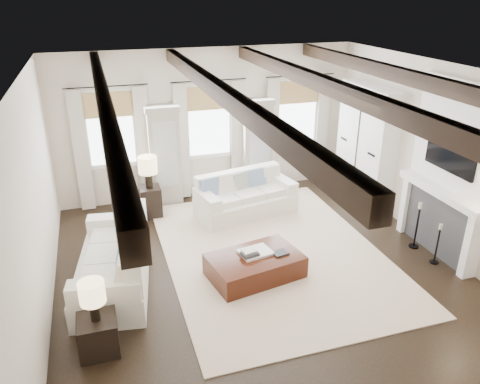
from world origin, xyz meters
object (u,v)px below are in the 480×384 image
object	(u,v)px
sofa_back	(244,197)
side_table_front	(98,335)
sofa_left	(117,262)
side_table_back	(151,202)
ottoman	(255,266)

from	to	relation	value
sofa_back	side_table_front	size ratio (longest dim) A/B	4.36
sofa_left	side_table_back	xyz separation A→B (m)	(0.81, 2.28, -0.08)
sofa_back	sofa_left	bearing A→B (deg)	-145.39
side_table_front	sofa_left	bearing A→B (deg)	76.17
sofa_back	ottoman	bearing A→B (deg)	-103.96
sofa_back	sofa_left	xyz separation A→B (m)	(-2.67, -1.85, 0.05)
sofa_left	sofa_back	bearing A→B (deg)	34.61
sofa_back	side_table_back	distance (m)	1.92
side_table_front	side_table_back	distance (m)	3.90
side_table_back	ottoman	bearing A→B (deg)	-64.56
sofa_left	side_table_back	size ratio (longest dim) A/B	3.83
sofa_back	side_table_front	xyz separation A→B (m)	(-3.03, -3.29, -0.10)
sofa_back	sofa_left	distance (m)	3.25
sofa_left	ottoman	size ratio (longest dim) A/B	1.66
side_table_front	side_table_back	size ratio (longest dim) A/B	0.78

